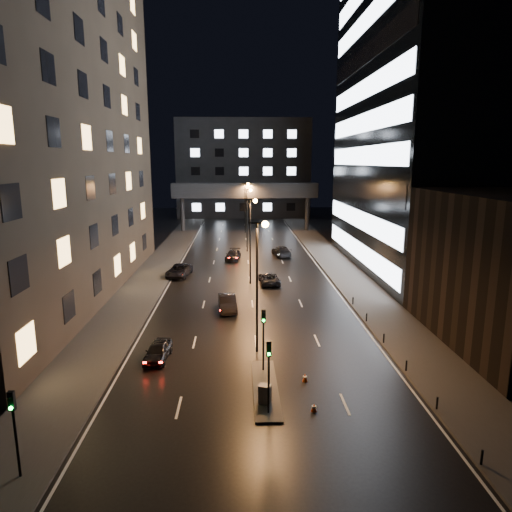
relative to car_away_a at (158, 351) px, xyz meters
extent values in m
plane|color=black|center=(7.38, 33.16, -0.67)|extent=(160.00, 160.00, 0.00)
cube|color=#383533|center=(-5.12, 28.16, -0.60)|extent=(5.00, 110.00, 0.15)
cube|color=#383533|center=(19.88, 28.16, -0.60)|extent=(5.00, 110.00, 0.15)
cube|color=#2D2319|center=(-15.12, 17.16, 19.33)|extent=(15.00, 48.00, 40.00)
cube|color=black|center=(27.38, 2.16, 5.33)|extent=(10.00, 18.00, 12.00)
cube|color=black|center=(32.38, 29.16, 21.83)|extent=(20.00, 36.00, 45.00)
cube|color=#333335|center=(7.38, 91.16, 11.83)|extent=(34.00, 14.00, 25.00)
cube|color=#333335|center=(7.38, 63.16, 7.83)|extent=(30.00, 3.00, 3.00)
cylinder|color=#333335|center=(-5.62, 63.16, 2.83)|extent=(0.80, 0.80, 7.00)
cylinder|color=#333335|center=(20.38, 63.16, 2.83)|extent=(0.80, 0.80, 7.00)
cube|color=#383533|center=(7.68, -4.84, -0.60)|extent=(1.60, 8.00, 0.15)
cylinder|color=black|center=(7.68, -2.34, 1.23)|extent=(0.12, 0.12, 3.50)
cube|color=black|center=(7.68, -2.34, 3.43)|extent=(0.28, 0.22, 0.90)
sphere|color=#0CFF33|center=(7.68, -2.48, 3.15)|extent=(0.18, 0.18, 0.18)
cylinder|color=black|center=(7.68, -7.84, 1.23)|extent=(0.12, 0.12, 3.50)
cube|color=black|center=(7.68, -7.84, 3.43)|extent=(0.28, 0.22, 0.90)
sphere|color=#0CFF33|center=(7.68, -7.98, 3.15)|extent=(0.18, 0.18, 0.18)
cylinder|color=black|center=(-4.12, -12.84, 1.08)|extent=(0.12, 0.12, 3.50)
cube|color=black|center=(-4.12, -12.84, 3.28)|extent=(0.28, 0.22, 0.90)
sphere|color=#0CFF33|center=(-4.12, -12.98, 3.00)|extent=(0.18, 0.18, 0.18)
cylinder|color=black|center=(17.58, -12.84, -0.22)|extent=(0.12, 0.12, 0.90)
cylinder|color=black|center=(17.58, -7.84, -0.22)|extent=(0.12, 0.12, 0.90)
cylinder|color=black|center=(17.58, -2.84, -0.22)|extent=(0.12, 0.12, 0.90)
cylinder|color=black|center=(17.58, 2.16, -0.22)|extent=(0.12, 0.12, 0.90)
cylinder|color=black|center=(17.58, 7.16, -0.22)|extent=(0.12, 0.12, 0.90)
cylinder|color=black|center=(17.58, 12.16, -0.22)|extent=(0.12, 0.12, 0.90)
cylinder|color=black|center=(7.38, 1.16, 4.33)|extent=(0.18, 0.18, 10.00)
cylinder|color=black|center=(7.38, 1.16, 9.33)|extent=(1.20, 0.12, 0.12)
sphere|color=#FF9E38|center=(7.98, 1.16, 9.23)|extent=(0.50, 0.50, 0.50)
cylinder|color=black|center=(7.38, 21.16, 4.33)|extent=(0.18, 0.18, 10.00)
cylinder|color=black|center=(7.38, 21.16, 9.33)|extent=(1.20, 0.12, 0.12)
sphere|color=#FF9E38|center=(7.98, 21.16, 9.23)|extent=(0.50, 0.50, 0.50)
cylinder|color=black|center=(7.38, 41.16, 4.33)|extent=(0.18, 0.18, 10.00)
cylinder|color=black|center=(7.38, 41.16, 9.33)|extent=(1.20, 0.12, 0.12)
sphere|color=#FF9E38|center=(7.98, 41.16, 9.23)|extent=(0.50, 0.50, 0.50)
cylinder|color=black|center=(7.38, 61.16, 4.33)|extent=(0.18, 0.18, 10.00)
cylinder|color=black|center=(7.38, 61.16, 9.33)|extent=(1.20, 0.12, 0.12)
sphere|color=#FF9E38|center=(7.98, 61.16, 9.23)|extent=(0.50, 0.50, 0.50)
imported|color=black|center=(0.00, 0.00, 0.00)|extent=(1.88, 4.05, 1.34)
imported|color=black|center=(4.88, 11.17, 0.09)|extent=(2.06, 4.77, 1.53)
imported|color=black|center=(-1.62, 25.01, 0.08)|extent=(3.20, 5.71, 1.51)
imported|color=black|center=(5.16, 34.84, 0.02)|extent=(2.56, 5.00, 1.39)
imported|color=black|center=(9.64, 20.90, -0.01)|extent=(2.55, 4.93, 1.33)
imported|color=black|center=(12.60, 37.20, 0.12)|extent=(2.92, 5.67, 1.57)
cube|color=#4E4E51|center=(7.53, -6.77, 0.06)|extent=(0.84, 0.74, 1.15)
cone|color=#FF540D|center=(10.38, -3.84, -0.39)|extent=(0.37, 0.37, 0.57)
cone|color=#F9420D|center=(10.38, -7.57, -0.42)|extent=(0.44, 0.44, 0.50)
camera|label=1|loc=(6.05, -31.77, 13.72)|focal=32.00mm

